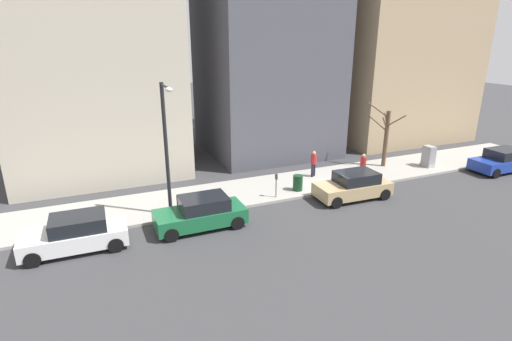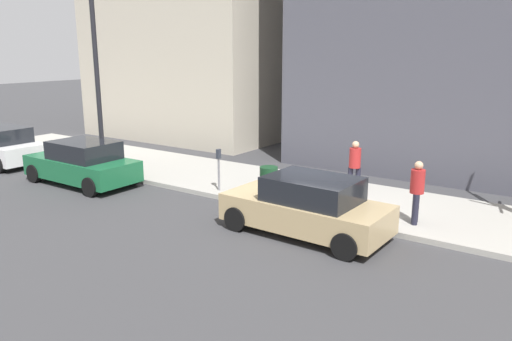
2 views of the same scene
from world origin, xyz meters
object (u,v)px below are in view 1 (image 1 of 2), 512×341
(bare_tree, at_px, (386,136))
(office_tower_right, at_px, (85,13))
(parked_car_green, at_px, (201,213))
(parked_car_white, at_px, (76,234))
(parked_car_blue, at_px, (502,161))
(streetlamp, at_px, (167,140))
(pedestrian_near_meter, at_px, (363,165))
(parked_car_tan, at_px, (353,186))
(parking_meter, at_px, (276,183))
(pedestrian_midblock, at_px, (314,162))
(office_tower_left, at_px, (387,32))
(utility_box, at_px, (429,157))
(trash_bin, at_px, (298,183))

(bare_tree, xyz_separation_m, office_tower_right, (8.02, 17.62, 7.78))
(parked_car_green, height_order, parked_car_white, same)
(parked_car_blue, bearing_deg, parked_car_white, 90.56)
(streetlamp, distance_m, pedestrian_near_meter, 12.34)
(parked_car_blue, distance_m, parked_car_tan, 11.98)
(streetlamp, relative_size, office_tower_right, 0.33)
(streetlamp, bearing_deg, bare_tree, -81.13)
(parked_car_blue, relative_size, parking_meter, 3.12)
(parked_car_white, distance_m, streetlamp, 5.60)
(pedestrian_midblock, xyz_separation_m, office_tower_left, (8.65, -12.24, 7.84))
(office_tower_right, bearing_deg, parked_car_white, 171.55)
(parked_car_blue, distance_m, pedestrian_midblock, 12.89)
(pedestrian_near_meter, distance_m, office_tower_right, 19.64)
(parked_car_tan, bearing_deg, streetlamp, 84.12)
(parked_car_blue, height_order, streetlamp, streetlamp)
(parked_car_white, height_order, pedestrian_near_meter, pedestrian_near_meter)
(pedestrian_near_meter, bearing_deg, streetlamp, -100.48)
(parked_car_green, relative_size, bare_tree, 0.99)
(parking_meter, distance_m, utility_box, 11.98)
(parking_meter, height_order, bare_tree, bare_tree)
(parked_car_blue, xyz_separation_m, parking_meter, (1.53, 16.02, 0.24))
(pedestrian_near_meter, bearing_deg, utility_box, 80.37)
(parked_car_tan, xyz_separation_m, parked_car_white, (-0.05, 14.17, 0.00))
(parked_car_green, height_order, office_tower_left, office_tower_left)
(trash_bin, bearing_deg, pedestrian_midblock, -50.13)
(parked_car_green, xyz_separation_m, parking_meter, (1.63, -4.72, 0.24))
(utility_box, height_order, bare_tree, bare_tree)
(parking_meter, bearing_deg, office_tower_right, 39.41)
(parked_car_white, xyz_separation_m, trash_bin, (2.01, -11.74, -0.14))
(parked_car_tan, relative_size, office_tower_left, 0.24)
(parked_car_tan, distance_m, utility_box, 8.25)
(streetlamp, bearing_deg, parked_car_tan, -97.74)
(parked_car_green, xyz_separation_m, utility_box, (2.48, -16.67, 0.11))
(streetlamp, xyz_separation_m, trash_bin, (0.62, -7.42, -3.42))
(parked_car_green, height_order, parking_meter, parked_car_green)
(parked_car_green, relative_size, parking_meter, 3.11)
(parking_meter, bearing_deg, pedestrian_near_meter, -85.73)
(parked_car_green, height_order, bare_tree, bare_tree)
(parked_car_tan, xyz_separation_m, bare_tree, (3.69, -5.20, 1.48))
(pedestrian_near_meter, xyz_separation_m, office_tower_left, (10.37, -9.77, 7.84))
(parking_meter, bearing_deg, streetlamp, 91.65)
(parked_car_white, bearing_deg, parked_car_blue, -88.76)
(parked_car_green, bearing_deg, parked_car_white, 89.28)
(pedestrian_midblock, bearing_deg, office_tower_right, 115.96)
(parked_car_blue, xyz_separation_m, utility_box, (2.38, 4.08, 0.11))
(parked_car_green, xyz_separation_m, office_tower_left, (12.46, -20.64, 8.19))
(parked_car_blue, bearing_deg, parking_meter, 85.03)
(utility_box, distance_m, streetlamp, 18.06)
(pedestrian_midblock, xyz_separation_m, office_tower_right, (8.02, 12.07, 8.91))
(bare_tree, height_order, office_tower_right, office_tower_right)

